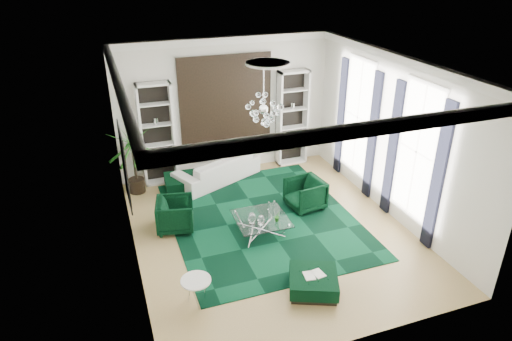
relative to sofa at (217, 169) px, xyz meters
name	(u,v)px	position (x,y,z in m)	size (l,w,h in m)	color
floor	(271,231)	(0.47, -2.88, -0.37)	(6.00, 7.00, 0.02)	tan
ceiling	(273,65)	(0.47, -2.88, 3.45)	(6.00, 7.00, 0.02)	white
wall_back	(225,107)	(0.47, 0.63, 1.54)	(6.00, 0.02, 3.80)	silver
wall_front	(360,246)	(0.47, -6.39, 1.54)	(6.00, 0.02, 3.80)	silver
wall_left	(126,176)	(-2.54, -2.88, 1.54)	(0.02, 7.00, 3.80)	silver
wall_right	(393,137)	(3.48, -2.88, 1.54)	(0.02, 7.00, 3.80)	silver
crown_molding	(273,70)	(0.47, -2.88, 3.34)	(6.00, 7.00, 0.18)	white
ceiling_medallion	(268,63)	(0.47, -2.58, 3.41)	(0.90, 0.90, 0.05)	white
tapestry	(226,107)	(0.47, 0.58, 1.54)	(2.50, 0.06, 2.80)	black
shelving_left	(157,135)	(-1.48, 0.43, 1.04)	(0.90, 0.38, 2.80)	white
shelving_right	(292,118)	(2.42, 0.43, 1.04)	(0.90, 0.38, 2.80)	white
painting	(125,166)	(-2.50, -2.28, 1.49)	(0.04, 1.30, 1.60)	black
window_near	(417,152)	(3.46, -3.78, 1.54)	(0.03, 1.10, 2.90)	white
curtain_near_a	(438,178)	(3.43, -4.56, 1.29)	(0.07, 0.30, 3.25)	black
curtain_near_b	(392,149)	(3.43, -3.00, 1.29)	(0.07, 0.30, 3.25)	black
window_far	(358,117)	(3.46, -1.38, 1.54)	(0.03, 1.10, 2.90)	white
curtain_far_a	(372,137)	(3.43, -2.16, 1.29)	(0.07, 0.30, 3.25)	black
curtain_far_b	(341,117)	(3.43, -0.60, 1.29)	(0.07, 0.30, 3.25)	black
rug	(262,219)	(0.46, -2.35, -0.35)	(4.20, 5.00, 0.02)	black
sofa	(217,169)	(0.00, 0.00, 0.00)	(2.45, 0.96, 0.71)	silver
armchair_left	(175,215)	(-1.55, -2.06, 0.02)	(0.81, 0.83, 0.75)	black
armchair_right	(305,194)	(1.66, -2.18, 0.03)	(0.82, 0.84, 0.77)	black
coffee_table	(261,225)	(0.23, -2.90, -0.16)	(1.15, 1.15, 0.40)	white
ottoman_side	(182,183)	(-1.04, -0.22, -0.17)	(0.86, 0.86, 0.38)	black
ottoman_front	(313,283)	(0.48, -5.04, -0.18)	(0.89, 0.89, 0.35)	black
book	(314,274)	(0.48, -5.04, 0.01)	(0.40, 0.26, 0.03)	white
side_table	(197,292)	(-1.66, -4.66, -0.09)	(0.55, 0.55, 0.53)	white
palm	(133,153)	(-2.18, 0.07, 0.78)	(1.42, 1.42, 2.27)	#216D1B
chandelier	(263,109)	(0.35, -2.66, 2.49)	(0.80, 0.80, 0.72)	white
table_plant	(277,216)	(0.52, -3.14, 0.16)	(0.14, 0.11, 0.25)	#216D1B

